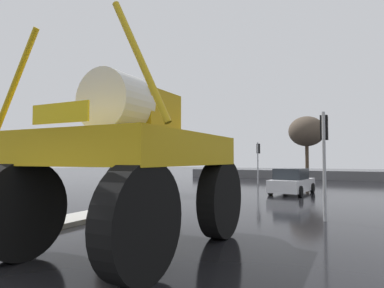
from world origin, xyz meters
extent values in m
plane|color=black|center=(0.00, 18.00, 0.00)|extent=(120.00, 120.00, 0.00)
cube|color=#B2AFA8|center=(-3.64, 5.28, 0.07)|extent=(1.31, 8.48, 0.15)
cylinder|color=black|center=(-1.40, 6.28, 1.02)|extent=(0.47, 2.03, 2.03)
cylinder|color=black|center=(1.57, 6.29, 1.02)|extent=(0.47, 2.03, 2.03)
cylinder|color=black|center=(-1.39, 2.64, 1.02)|extent=(0.47, 2.03, 2.03)
cylinder|color=black|center=(1.58, 2.65, 1.02)|extent=(0.47, 2.03, 2.03)
cube|color=gold|center=(0.09, 4.47, 2.28)|extent=(3.48, 4.35, 0.71)
cube|color=#A98611|center=(0.09, 4.92, 3.16)|extent=(1.31, 1.41, 1.06)
cylinder|color=silver|center=(0.09, 3.83, 3.31)|extent=(1.36, 1.08, 1.35)
cylinder|color=gold|center=(-1.47, 2.51, 3.66)|extent=(1.30, 0.12, 2.11)
cylinder|color=gold|center=(1.65, 2.51, 3.69)|extent=(1.17, 0.12, 2.18)
cube|color=yellow|center=(0.09, 2.26, 2.88)|extent=(1.36, 0.04, 0.36)
cube|color=silver|center=(1.28, 18.64, 0.53)|extent=(2.17, 4.27, 0.70)
cube|color=#23282D|center=(1.27, 18.50, 1.20)|extent=(1.80, 2.27, 0.64)
cylinder|color=black|center=(0.60, 20.09, 0.30)|extent=(0.25, 0.62, 0.60)
cylinder|color=black|center=(2.29, 19.89, 0.30)|extent=(0.25, 0.62, 0.60)
cylinder|color=black|center=(0.28, 17.40, 0.30)|extent=(0.25, 0.62, 0.60)
cylinder|color=black|center=(1.97, 17.20, 0.30)|extent=(0.25, 0.62, 0.60)
cylinder|color=#A8AAAF|center=(-4.63, 10.01, 1.71)|extent=(0.11, 0.11, 3.42)
cube|color=black|center=(-4.63, 10.23, 2.90)|extent=(0.24, 0.32, 0.84)
sphere|color=#390503|center=(-4.63, 10.42, 3.17)|extent=(0.17, 0.17, 0.17)
sphere|color=#3C2403|center=(-4.63, 10.42, 2.90)|extent=(0.17, 0.17, 0.17)
sphere|color=green|center=(-4.63, 10.42, 2.63)|extent=(0.17, 0.17, 0.17)
cylinder|color=#A8AAAF|center=(3.83, 10.01, 1.83)|extent=(0.11, 0.11, 3.66)
cube|color=black|center=(3.83, 10.23, 3.14)|extent=(0.24, 0.32, 0.84)
sphere|color=#390503|center=(3.83, 10.42, 3.41)|extent=(0.17, 0.17, 0.17)
sphere|color=#3C2403|center=(3.83, 10.42, 3.14)|extent=(0.17, 0.17, 0.17)
sphere|color=green|center=(3.83, 10.42, 2.87)|extent=(0.17, 0.17, 0.17)
cylinder|color=#A8AAAF|center=(-2.83, 26.12, 1.75)|extent=(0.11, 0.11, 3.51)
cube|color=black|center=(-2.83, 26.33, 2.99)|extent=(0.24, 0.32, 0.84)
sphere|color=#390503|center=(-2.83, 26.52, 3.26)|extent=(0.17, 0.17, 0.17)
sphere|color=#3C2403|center=(-2.83, 26.52, 2.99)|extent=(0.17, 0.17, 0.17)
sphere|color=green|center=(-2.83, 26.52, 2.72)|extent=(0.17, 0.17, 0.17)
cylinder|color=#473828|center=(-9.32, 16.01, 2.36)|extent=(0.27, 0.27, 4.71)
ellipsoid|color=brown|center=(-9.32, 16.01, 5.89)|extent=(3.37, 3.37, 2.86)
cylinder|color=#473828|center=(-0.17, 36.64, 1.90)|extent=(0.38, 0.38, 3.80)
ellipsoid|color=brown|center=(-0.17, 36.64, 5.17)|extent=(3.90, 3.90, 3.32)
cube|color=#59595B|center=(0.00, 33.86, 0.45)|extent=(25.63, 0.24, 0.90)
camera|label=1|loc=(4.83, -1.98, 2.06)|focal=31.26mm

